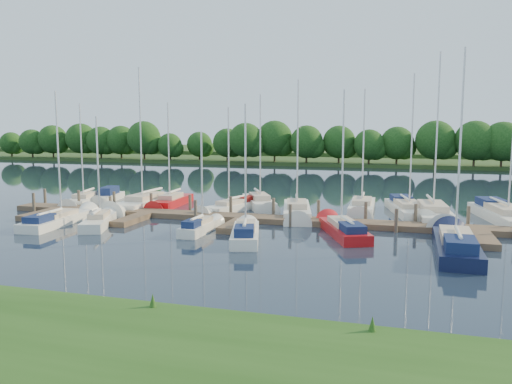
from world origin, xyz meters
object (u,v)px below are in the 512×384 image
(sailboat_n_5, at_px, (260,204))
(dock, at_px, (244,220))
(motorboat, at_px, (108,197))
(sailboat_n_0, at_px, (85,201))
(sailboat_s_2, at_px, (201,228))

(sailboat_n_5, bearing_deg, dock, 69.76)
(dock, bearing_deg, motorboat, 156.87)
(sailboat_n_0, relative_size, motorboat, 1.77)
(dock, bearing_deg, sailboat_n_0, 165.22)
(sailboat_n_5, bearing_deg, sailboat_n_0, -17.30)
(sailboat_n_0, bearing_deg, motorboat, -126.60)
(sailboat_n_0, bearing_deg, sailboat_s_2, 136.88)
(sailboat_s_2, bearing_deg, dock, 67.76)
(dock, xyz_separation_m, sailboat_n_5, (-0.79, 7.01, 0.08))
(sailboat_n_5, bearing_deg, sailboat_s_2, 58.36)
(motorboat, bearing_deg, dock, 145.91)
(dock, distance_m, sailboat_s_2, 4.46)
(dock, relative_size, sailboat_s_2, 5.70)
(sailboat_s_2, bearing_deg, sailboat_n_0, 151.26)
(motorboat, height_order, sailboat_n_5, sailboat_n_5)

